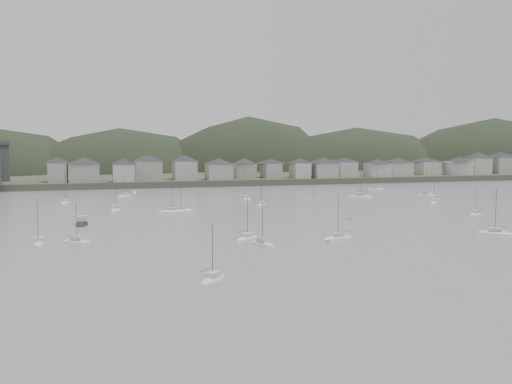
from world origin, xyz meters
name	(u,v)px	position (x,y,z in m)	size (l,w,h in m)	color
ground	(359,255)	(0.00, 0.00, 0.00)	(900.00, 900.00, 0.00)	slate
far_shore_land	(168,171)	(0.00, 295.00, 1.50)	(900.00, 250.00, 3.00)	#383D2D
forested_ridge	(181,193)	(4.83, 269.40, -11.28)	(851.55, 103.94, 102.57)	black
waterfront_town	(293,166)	(50.59, 183.34, 8.66)	(451.48, 28.46, 12.92)	gray
sailboat_lead	(245,199)	(5.54, 110.22, 0.17)	(3.91, 9.97, 13.30)	silver
moored_fleet	(256,215)	(-3.46, 62.72, 0.18)	(248.67, 177.36, 13.08)	silver
motor_launch_far	(82,224)	(-53.12, 58.03, 0.28)	(3.96, 9.13, 4.11)	black
mooring_buoys	(277,217)	(1.22, 57.20, 0.15)	(192.03, 133.83, 0.70)	#AF7B3A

